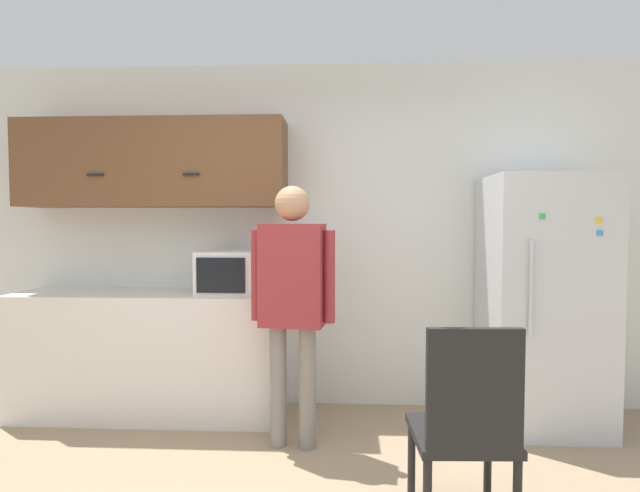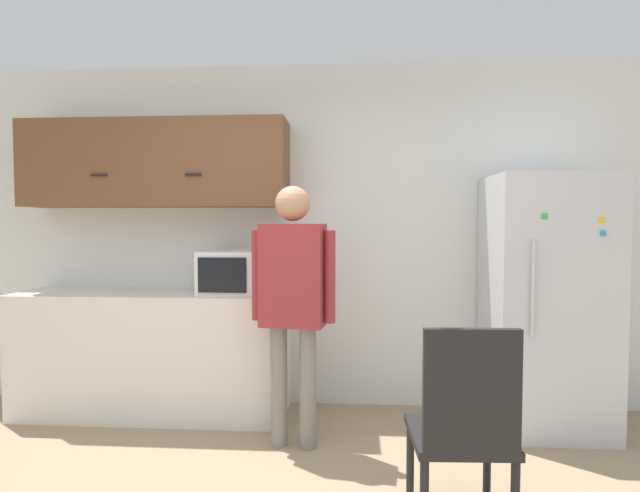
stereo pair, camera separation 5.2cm
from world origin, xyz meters
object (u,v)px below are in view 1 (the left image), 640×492
object	(u,v)px
person	(292,289)
chair	(466,422)
microwave	(233,272)
refrigerator	(543,302)

from	to	relation	value
person	chair	bearing A→B (deg)	-36.96
microwave	chair	xyz separation A→B (m)	(1.38, -1.34, -0.55)
microwave	refrigerator	size ratio (longest dim) A/B	0.27
person	chair	size ratio (longest dim) A/B	1.69
microwave	chair	bearing A→B (deg)	-44.23
microwave	refrigerator	distance (m)	2.24
microwave	person	world-z (taller)	person
microwave	person	bearing A→B (deg)	-43.06
microwave	chair	distance (m)	2.00
person	refrigerator	distance (m)	1.80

